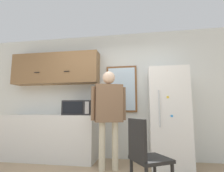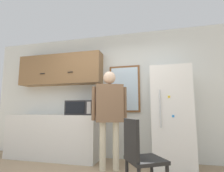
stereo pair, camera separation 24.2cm
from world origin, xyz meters
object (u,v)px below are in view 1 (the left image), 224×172
at_px(refrigerator, 168,116).
at_px(person, 109,108).
at_px(microwave, 79,108).
at_px(chair, 145,154).

bearing_deg(refrigerator, person, -161.27).
relative_size(microwave, person, 0.33).
xyz_separation_m(microwave, refrigerator, (1.73, 0.01, -0.16)).
relative_size(person, chair, 1.88).
relative_size(microwave, refrigerator, 0.32).
distance_m(person, chair, 1.18).
distance_m(microwave, person, 0.76).
height_order(microwave, refrigerator, refrigerator).
bearing_deg(person, chair, -76.41).
bearing_deg(refrigerator, chair, -110.62).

